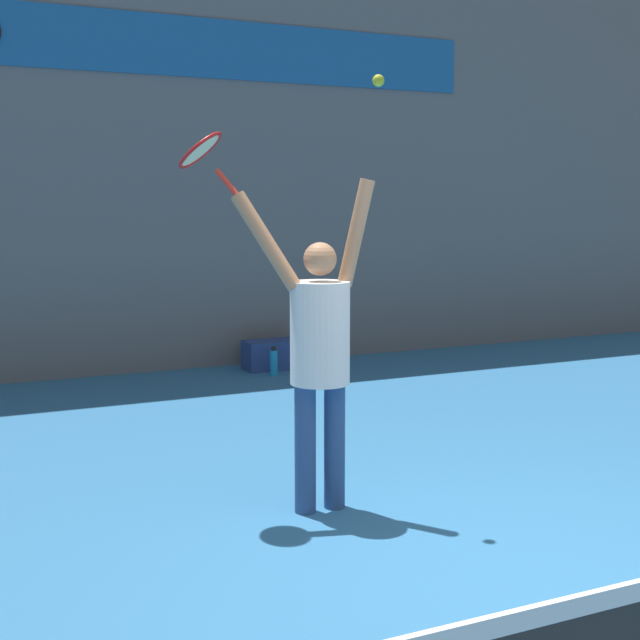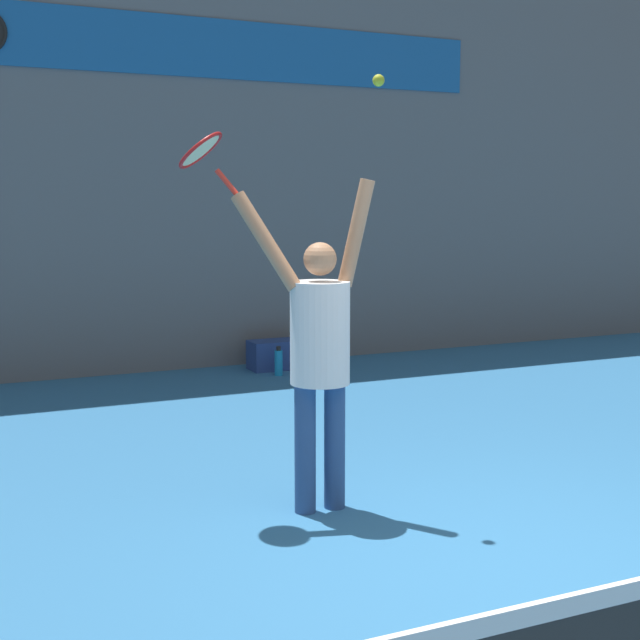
{
  "view_description": "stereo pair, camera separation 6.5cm",
  "coord_description": "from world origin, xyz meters",
  "px_view_note": "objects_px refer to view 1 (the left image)",
  "views": [
    {
      "loc": [
        -2.84,
        -3.27,
        1.88
      ],
      "look_at": [
        -0.57,
        1.51,
        1.18
      ],
      "focal_mm": 50.0,
      "sensor_mm": 36.0,
      "label": 1
    },
    {
      "loc": [
        -2.79,
        -3.29,
        1.88
      ],
      "look_at": [
        -0.57,
        1.51,
        1.18
      ],
      "focal_mm": 50.0,
      "sensor_mm": 36.0,
      "label": 2
    }
  ],
  "objects_px": {
    "tennis_racket": "(202,153)",
    "tennis_ball": "(378,81)",
    "tennis_player": "(319,345)",
    "water_bottle": "(274,362)",
    "equipment_bag": "(279,354)"
  },
  "relations": [
    {
      "from": "tennis_racket",
      "to": "tennis_ball",
      "type": "height_order",
      "value": "tennis_ball"
    },
    {
      "from": "tennis_player",
      "to": "tennis_racket",
      "type": "distance_m",
      "value": 1.34
    },
    {
      "from": "water_bottle",
      "to": "equipment_bag",
      "type": "xyz_separation_m",
      "value": [
        0.22,
        0.36,
        0.02
      ]
    },
    {
      "from": "tennis_player",
      "to": "water_bottle",
      "type": "height_order",
      "value": "tennis_player"
    },
    {
      "from": "tennis_racket",
      "to": "equipment_bag",
      "type": "bearing_deg",
      "value": 61.69
    },
    {
      "from": "tennis_player",
      "to": "tennis_ball",
      "type": "distance_m",
      "value": 1.6
    },
    {
      "from": "tennis_player",
      "to": "equipment_bag",
      "type": "relative_size",
      "value": 2.51
    },
    {
      "from": "tennis_player",
      "to": "tennis_ball",
      "type": "bearing_deg",
      "value": -17.77
    },
    {
      "from": "equipment_bag",
      "to": "water_bottle",
      "type": "bearing_deg",
      "value": -120.89
    },
    {
      "from": "equipment_bag",
      "to": "tennis_player",
      "type": "bearing_deg",
      "value": -109.89
    },
    {
      "from": "tennis_ball",
      "to": "equipment_bag",
      "type": "relative_size",
      "value": 0.09
    },
    {
      "from": "water_bottle",
      "to": "equipment_bag",
      "type": "bearing_deg",
      "value": 59.11
    },
    {
      "from": "tennis_ball",
      "to": "water_bottle",
      "type": "xyz_separation_m",
      "value": [
        1.06,
        4.19,
        -2.44
      ]
    },
    {
      "from": "tennis_racket",
      "to": "equipment_bag",
      "type": "distance_m",
      "value": 5.08
    },
    {
      "from": "tennis_racket",
      "to": "water_bottle",
      "type": "xyz_separation_m",
      "value": [
        2.0,
        3.75,
        -2.03
      ]
    }
  ]
}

